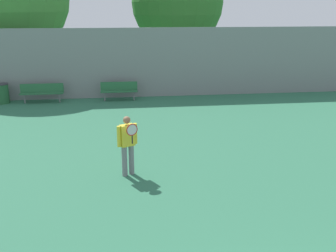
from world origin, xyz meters
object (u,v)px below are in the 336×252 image
bench_courtside_near (42,91)px  tree_green_broad (177,2)px  bench_courtside_far (119,89)px  tennis_player (128,143)px  trash_bin (2,93)px

bench_courtside_near → tree_green_broad: (7.29, 6.53, 3.97)m
bench_courtside_far → tree_green_broad: (3.74, 6.53, 3.97)m
bench_courtside_near → bench_courtside_far: size_ratio=1.13×
tennis_player → tree_green_broad: (3.58, 15.27, 3.59)m
bench_courtside_far → trash_bin: trash_bin is taller
tennis_player → tree_green_broad: tree_green_broad is taller
bench_courtside_near → bench_courtside_far: bearing=-0.0°
tennis_player → bench_courtside_far: size_ratio=0.93×
bench_courtside_near → bench_courtside_far: (3.54, -0.00, -0.00)m
tennis_player → bench_courtside_far: bearing=65.8°
trash_bin → tree_green_broad: tree_green_broad is taller
tennis_player → trash_bin: 10.36m
tennis_player → bench_courtside_near: 9.50m
tennis_player → bench_courtside_near: bearing=87.7°
tree_green_broad → trash_bin: bearing=-144.4°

